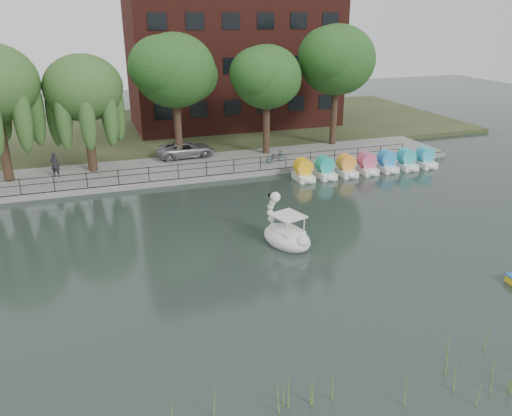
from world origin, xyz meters
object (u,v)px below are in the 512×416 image
pedestrian (55,163)px  swan_boat (286,234)px  minivan (186,148)px  bicycle (275,156)px

pedestrian → swan_boat: (11.40, -14.40, -0.83)m
minivan → pedestrian: size_ratio=2.60×
minivan → swan_boat: 16.56m
minivan → bicycle: bearing=-124.3°
bicycle → pedestrian: size_ratio=0.87×
bicycle → swan_boat: bearing=144.0°
pedestrian → swan_boat: bearing=147.4°
swan_boat → pedestrian: bearing=111.2°
bicycle → swan_boat: (-4.33, -12.80, -0.35)m
minivan → bicycle: minivan is taller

